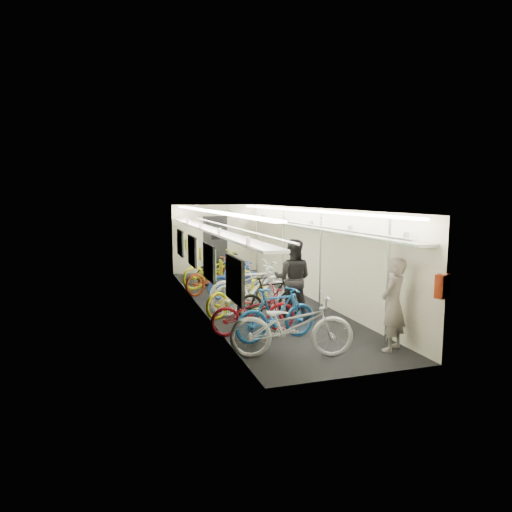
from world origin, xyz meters
TOP-DOWN VIEW (x-y plane):
  - train_car_shell at (-0.36, 0.71)m, footprint 10.00×10.00m
  - bicycle_0 at (-0.67, -3.92)m, footprint 2.20×1.26m
  - bicycle_1 at (-0.60, -3.00)m, footprint 1.75×0.74m
  - bicycle_2 at (-0.89, -2.47)m, footprint 1.76×0.66m
  - bicycle_3 at (-0.23, -1.61)m, footprint 1.69×0.72m
  - bicycle_4 at (-0.79, -0.98)m, footprint 1.91×1.31m
  - bicycle_5 at (-0.50, -1.11)m, footprint 1.99×0.70m
  - bicycle_6 at (-0.33, -0.30)m, footprint 2.21×1.14m
  - bicycle_7 at (-0.38, 0.75)m, footprint 1.75×0.95m
  - bicycle_8 at (-0.83, 1.49)m, footprint 1.97×1.36m
  - bicycle_9 at (-0.28, 2.54)m, footprint 1.75×0.64m
  - bicycle_10 at (-0.61, 2.27)m, footprint 2.18×1.17m
  - passenger_near at (1.15, -4.13)m, footprint 0.72×0.66m
  - passenger_mid at (0.30, -1.58)m, footprint 1.08×1.01m
  - backpack at (1.50, -4.92)m, footprint 0.29×0.24m

SIDE VIEW (x-z plane):
  - bicycle_2 at x=-0.89m, z-range 0.00..0.92m
  - bicycle_4 at x=-0.79m, z-range 0.00..0.95m
  - bicycle_8 at x=-0.83m, z-range 0.00..0.98m
  - bicycle_3 at x=-0.23m, z-range 0.00..0.98m
  - bicycle_7 at x=-0.38m, z-range 0.00..1.01m
  - bicycle_1 at x=-0.60m, z-range 0.00..1.02m
  - bicycle_9 at x=-0.28m, z-range 0.00..1.03m
  - bicycle_10 at x=-0.61m, z-range 0.00..1.09m
  - bicycle_0 at x=-0.67m, z-range 0.00..1.09m
  - bicycle_6 at x=-0.33m, z-range 0.00..1.11m
  - bicycle_5 at x=-0.50m, z-range 0.00..1.17m
  - passenger_near at x=1.15m, z-range 0.00..1.65m
  - passenger_mid at x=0.30m, z-range 0.00..1.77m
  - backpack at x=1.50m, z-range 1.09..1.47m
  - train_car_shell at x=-0.36m, z-range -3.34..6.66m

